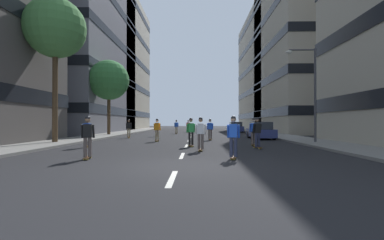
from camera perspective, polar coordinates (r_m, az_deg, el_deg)
The scene contains 26 objects.
ground_plane at distance 32.20m, azimuth -0.15°, elevation -3.10°, with size 136.15×136.15×0.00m, color black.
sidewalk_left at distance 36.39m, azimuth -14.72°, elevation -2.66°, with size 3.25×62.40×0.14m, color gray.
sidewalk_right at distance 36.05m, azimuth 14.76°, elevation -2.68°, with size 3.25×62.40×0.14m, color gray.
lane_markings at distance 32.51m, azimuth -0.14°, elevation -3.07°, with size 0.16×52.20×0.01m.
building_left_mid at distance 45.95m, azimuth -22.96°, elevation 17.03°, with size 12.86×22.20×30.32m.
building_left_far at distance 59.54m, azimuth -16.74°, elevation 10.66°, with size 12.86×21.96×25.63m.
building_right_mid at distance 45.10m, azimuth 23.44°, elevation 15.83°, with size 12.86×18.58×28.00m.
building_right_far at distance 58.88m, azimuth 17.58°, elevation 9.37°, with size 12.86×23.78×22.76m.
parked_car_near at distance 25.51m, azimuth 14.00°, elevation -2.23°, with size 1.82×4.40×1.52m.
parked_car_mid at distance 41.31m, azimuth 9.00°, elevation -1.52°, with size 1.82×4.40×1.52m.
street_tree_near at distance 22.38m, azimuth -26.38°, elevation 16.54°, with size 4.15×4.15×10.02m.
street_tree_mid at distance 32.58m, azimuth -16.77°, elevation 7.86°, with size 4.45×4.45×8.30m.
streetlamp_right at distance 20.99m, azimuth 23.15°, elevation 6.79°, with size 2.13×0.30×6.50m.
skater_0 at distance 23.11m, azimuth 3.76°, elevation -1.73°, with size 0.54×0.91×1.78m.
skater_1 at distance 29.04m, azimuth -7.25°, elevation -1.45°, with size 0.55×0.92×1.78m.
skater_2 at distance 16.31m, azimuth 13.35°, elevation -2.29°, with size 0.57×0.92×1.78m.
skater_3 at distance 18.08m, azimuth 12.61°, elevation -2.10°, with size 0.53×0.90×1.78m.
skater_4 at distance 26.63m, azimuth -12.91°, elevation -1.54°, with size 0.57×0.92×1.78m.
skater_5 at distance 14.48m, azimuth 1.79°, elevation -2.54°, with size 0.54×0.91×1.78m.
skater_6 at distance 12.13m, azimuth -20.75°, elevation -2.94°, with size 0.56×0.92×1.78m.
skater_7 at distance 17.06m, azimuth -0.23°, elevation -2.21°, with size 0.57×0.92×1.78m.
skater_8 at distance 21.58m, azimuth -7.21°, elevation -1.82°, with size 0.54×0.91×1.78m.
skater_9 at distance 11.51m, azimuth 8.54°, elevation -3.10°, with size 0.57×0.92×1.78m.
skater_10 at distance 17.66m, azimuth -20.83°, elevation -2.03°, with size 0.57×0.92×1.78m.
skater_11 at distance 35.37m, azimuth -3.25°, elevation -1.26°, with size 0.54×0.91×1.78m.
skater_12 at distance 39.85m, azimuth -0.79°, elevation -1.16°, with size 0.55×0.92×1.78m.
Camera 1 is at (0.68, -9.46, 1.54)m, focal length 25.84 mm.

